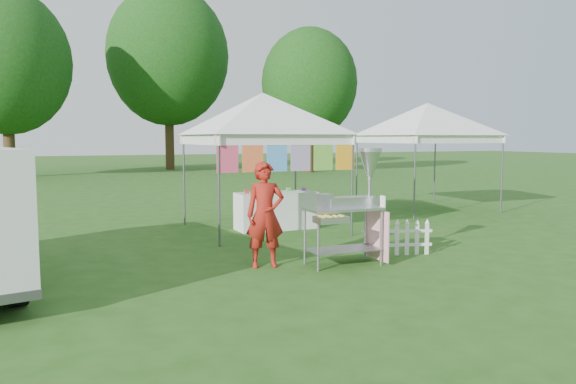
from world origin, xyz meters
name	(u,v)px	position (x,y,z in m)	size (l,w,h in m)	color
ground	(340,262)	(0.00, 0.00, 0.00)	(120.00, 120.00, 0.00)	#274D16
canopy_main	(263,93)	(0.00, 3.49, 2.99)	(4.24, 4.24, 3.45)	#59595E
canopy_right	(428,103)	(5.50, 5.00, 2.99)	(4.24, 4.24, 3.45)	#59595E
tree_left	(5,62)	(-6.00, 24.00, 5.83)	(6.40, 6.40, 9.53)	#3E2816
tree_mid	(168,56)	(3.00, 28.00, 7.14)	(7.60, 7.60, 11.52)	#3E2816
tree_right	(309,84)	(10.00, 22.00, 5.18)	(5.60, 5.60, 8.42)	#3E2816
donut_cart	(354,196)	(0.16, -0.19, 1.10)	(1.36, 0.89, 1.87)	gray
vendor	(265,215)	(-1.23, 0.18, 0.83)	(0.61, 0.40, 1.66)	maroon
picket_fence	(397,239)	(1.17, 0.08, 0.29)	(1.22, 0.37, 0.56)	silver
display_table	(277,211)	(0.34, 3.55, 0.41)	(1.80, 0.70, 0.82)	white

